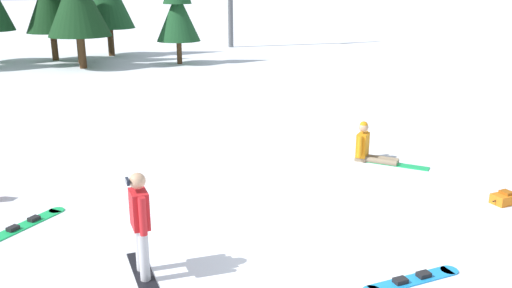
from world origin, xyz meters
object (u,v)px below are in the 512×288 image
snowboarder_midground (369,148)px  pine_tree_broad (177,6)px  loose_snowboard_far_spare (24,225)px  loose_snowboard_near_left (412,280)px  backpack_orange (503,198)px  snowboarder_foreground (140,223)px

snowboarder_midground → pine_tree_broad: size_ratio=0.29×
pine_tree_broad → loose_snowboard_far_spare: bearing=-118.8°
snowboarder_midground → loose_snowboard_near_left: bearing=-123.7°
loose_snowboard_far_spare → loose_snowboard_near_left: 6.87m
backpack_orange → pine_tree_broad: (1.40, 21.81, 2.99)m
snowboarder_foreground → loose_snowboard_near_left: bearing=-30.9°
pine_tree_broad → backpack_orange: bearing=-93.7°
loose_snowboard_far_spare → loose_snowboard_near_left: same height
backpack_orange → pine_tree_broad: bearing=86.3°
snowboarder_midground → backpack_orange: 3.49m
snowboarder_midground → backpack_orange: bearing=-80.0°
snowboarder_foreground → pine_tree_broad: pine_tree_broad is taller
pine_tree_broad → snowboarder_foreground: bearing=-112.4°
loose_snowboard_far_spare → loose_snowboard_near_left: bearing=-44.7°
backpack_orange → snowboarder_midground: bearing=100.0°
loose_snowboard_far_spare → backpack_orange: (8.64, -3.53, 0.09)m
snowboarder_midground → loose_snowboard_far_spare: (-8.04, 0.10, -0.33)m
snowboarder_foreground → loose_snowboard_near_left: 4.14m
snowboarder_midground → pine_tree_broad: bearing=83.8°
loose_snowboard_far_spare → backpack_orange: 9.34m
snowboarder_midground → loose_snowboard_far_spare: snowboarder_midground is taller
backpack_orange → loose_snowboard_near_left: bearing=-160.9°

